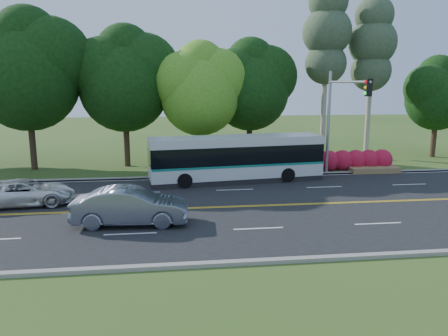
{
  "coord_description": "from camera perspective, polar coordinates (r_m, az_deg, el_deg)",
  "views": [
    {
      "loc": [
        -4.23,
        -21.33,
        6.31
      ],
      "look_at": [
        -1.33,
        2.0,
        1.65
      ],
      "focal_mm": 35.0,
      "sensor_mm": 36.0,
      "label": 1
    }
  ],
  "objects": [
    {
      "name": "ground",
      "position": [
        22.65,
        3.99,
        -5.0
      ],
      "size": [
        120.0,
        120.0,
        0.0
      ],
      "primitive_type": "plane",
      "color": "#35541C",
      "rests_on": "ground"
    },
    {
      "name": "suv",
      "position": [
        24.79,
        -24.47,
        -2.93
      ],
      "size": [
        5.04,
        2.79,
        1.33
      ],
      "primitive_type": "imported",
      "rotation": [
        0.0,
        0.0,
        1.7
      ],
      "color": "silver",
      "rests_on": "road"
    },
    {
      "name": "transit_bus",
      "position": [
        27.87,
        1.59,
        1.16
      ],
      "size": [
        11.24,
        3.75,
        2.89
      ],
      "rotation": [
        0.0,
        0.0,
        0.13
      ],
      "color": "silver",
      "rests_on": "road"
    },
    {
      "name": "lane_markings",
      "position": [
        22.62,
        3.75,
        -4.95
      ],
      "size": [
        57.6,
        13.82,
        0.0
      ],
      "color": "gold",
      "rests_on": "road"
    },
    {
      "name": "tree_row",
      "position": [
        33.48,
        -8.85,
        11.8
      ],
      "size": [
        44.7,
        9.1,
        13.84
      ],
      "color": "black",
      "rests_on": "ground"
    },
    {
      "name": "bougainvillea_hedge",
      "position": [
        32.11,
        13.86,
        0.85
      ],
      "size": [
        9.5,
        2.25,
        1.5
      ],
      "color": "#A90E37",
      "rests_on": "ground"
    },
    {
      "name": "road",
      "position": [
        22.65,
        3.99,
        -4.97
      ],
      "size": [
        60.0,
        14.0,
        0.02
      ],
      "primitive_type": "cube",
      "color": "black",
      "rests_on": "ground"
    },
    {
      "name": "traffic_signal",
      "position": [
        28.86,
        14.88,
        7.58
      ],
      "size": [
        0.42,
        6.1,
        7.0
      ],
      "color": "#96999E",
      "rests_on": "ground"
    },
    {
      "name": "grass_verge",
      "position": [
        31.26,
        0.84,
        -0.34
      ],
      "size": [
        60.0,
        4.0,
        0.1
      ],
      "primitive_type": "cube",
      "color": "#35541C",
      "rests_on": "ground"
    },
    {
      "name": "curb_north",
      "position": [
        29.46,
        1.34,
        -1.01
      ],
      "size": [
        60.0,
        0.3,
        0.15
      ],
      "primitive_type": "cube",
      "color": "gray",
      "rests_on": "ground"
    },
    {
      "name": "curb_south",
      "position": [
        16.06,
        8.97,
        -11.78
      ],
      "size": [
        60.0,
        0.3,
        0.15
      ],
      "primitive_type": "cube",
      "color": "gray",
      "rests_on": "ground"
    },
    {
      "name": "sedan",
      "position": [
        19.95,
        -12.11,
        -4.92
      ],
      "size": [
        5.17,
        2.06,
        1.67
      ],
      "primitive_type": "imported",
      "rotation": [
        0.0,
        0.0,
        1.51
      ],
      "color": "slate",
      "rests_on": "road"
    }
  ]
}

